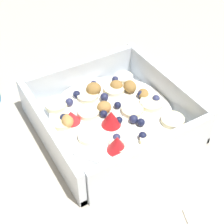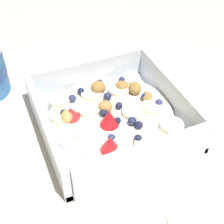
% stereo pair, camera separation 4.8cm
% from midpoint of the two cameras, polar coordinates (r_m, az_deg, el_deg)
% --- Properties ---
extents(ground_plane, '(2.40, 2.40, 0.00)m').
position_cam_midpoint_polar(ground_plane, '(0.50, 2.66, -2.36)').
color(ground_plane, beige).
extents(fruit_bowl, '(0.21, 0.21, 0.06)m').
position_cam_midpoint_polar(fruit_bowl, '(0.48, 2.76, -1.06)').
color(fruit_bowl, white).
rests_on(fruit_bowl, ground).
extents(spoon, '(0.10, 0.16, 0.01)m').
position_cam_midpoint_polar(spoon, '(0.59, -1.45, 6.22)').
color(spoon, silver).
rests_on(spoon, ground).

